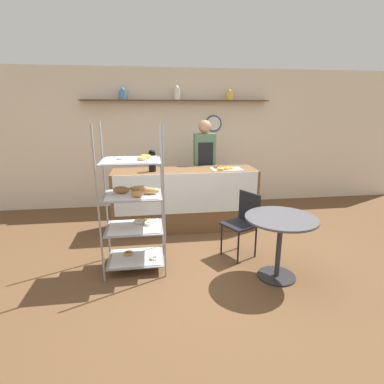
{
  "coord_description": "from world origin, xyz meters",
  "views": [
    {
      "loc": [
        -0.55,
        -3.45,
        1.94
      ],
      "look_at": [
        0.0,
        0.44,
        0.84
      ],
      "focal_mm": 28.0,
      "sensor_mm": 36.0,
      "label": 1
    }
  ],
  "objects_px": {
    "person_worker": "(204,164)",
    "cafe_chair": "(244,218)",
    "donut_tray_counter": "(224,168)",
    "cafe_table": "(280,232)",
    "coffee_carafe": "(152,161)",
    "pastry_rack": "(134,207)"
  },
  "relations": [
    {
      "from": "pastry_rack",
      "to": "person_worker",
      "type": "relative_size",
      "value": 1.02
    },
    {
      "from": "pastry_rack",
      "to": "cafe_table",
      "type": "relative_size",
      "value": 2.2
    },
    {
      "from": "cafe_chair",
      "to": "coffee_carafe",
      "type": "xyz_separation_m",
      "value": [
        -1.19,
        1.02,
        0.62
      ]
    },
    {
      "from": "person_worker",
      "to": "cafe_chair",
      "type": "height_order",
      "value": "person_worker"
    },
    {
      "from": "person_worker",
      "to": "cafe_chair",
      "type": "bearing_deg",
      "value": -80.97
    },
    {
      "from": "pastry_rack",
      "to": "cafe_table",
      "type": "bearing_deg",
      "value": -16.07
    },
    {
      "from": "cafe_chair",
      "to": "donut_tray_counter",
      "type": "bearing_deg",
      "value": 154.4
    },
    {
      "from": "person_worker",
      "to": "donut_tray_counter",
      "type": "bearing_deg",
      "value": -69.71
    },
    {
      "from": "cafe_table",
      "to": "donut_tray_counter",
      "type": "xyz_separation_m",
      "value": [
        -0.27,
        1.63,
        0.44
      ]
    },
    {
      "from": "person_worker",
      "to": "cafe_table",
      "type": "distance_m",
      "value": 2.3
    },
    {
      "from": "person_worker",
      "to": "coffee_carafe",
      "type": "xyz_separation_m",
      "value": [
        -0.93,
        -0.58,
        0.18
      ]
    },
    {
      "from": "cafe_table",
      "to": "donut_tray_counter",
      "type": "distance_m",
      "value": 1.7
    },
    {
      "from": "cafe_table",
      "to": "coffee_carafe",
      "type": "height_order",
      "value": "coffee_carafe"
    },
    {
      "from": "pastry_rack",
      "to": "person_worker",
      "type": "distance_m",
      "value": 2.11
    },
    {
      "from": "coffee_carafe",
      "to": "pastry_rack",
      "type": "bearing_deg",
      "value": -101.66
    },
    {
      "from": "pastry_rack",
      "to": "cafe_chair",
      "type": "bearing_deg",
      "value": 5.83
    },
    {
      "from": "cafe_chair",
      "to": "donut_tray_counter",
      "type": "xyz_separation_m",
      "value": [
        -0.04,
        1.0,
        0.48
      ]
    },
    {
      "from": "cafe_table",
      "to": "cafe_chair",
      "type": "relative_size",
      "value": 0.94
    },
    {
      "from": "pastry_rack",
      "to": "coffee_carafe",
      "type": "xyz_separation_m",
      "value": [
        0.24,
        1.16,
        0.36
      ]
    },
    {
      "from": "pastry_rack",
      "to": "coffee_carafe",
      "type": "bearing_deg",
      "value": 78.34
    },
    {
      "from": "pastry_rack",
      "to": "cafe_table",
      "type": "height_order",
      "value": "pastry_rack"
    },
    {
      "from": "pastry_rack",
      "to": "coffee_carafe",
      "type": "distance_m",
      "value": 1.24
    }
  ]
}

